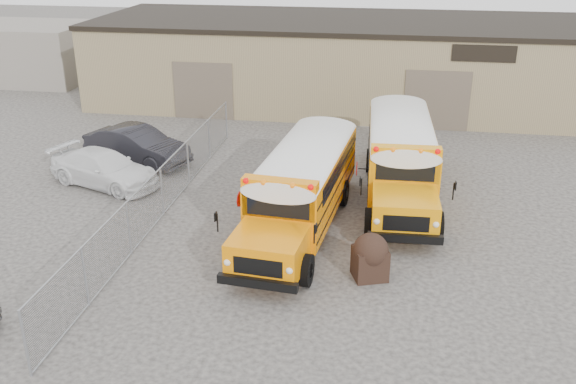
% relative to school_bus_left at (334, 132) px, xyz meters
% --- Properties ---
extents(ground, '(120.00, 120.00, 0.00)m').
position_rel_school_bus_left_xyz_m(ground, '(0.49, -8.76, -1.60)').
color(ground, '#302E2C').
rests_on(ground, ground).
extents(warehouse, '(30.20, 10.20, 4.67)m').
position_rel_school_bus_left_xyz_m(warehouse, '(0.49, 11.23, 0.77)').
color(warehouse, '#8C7E57').
rests_on(warehouse, ground).
extents(chainlink_fence, '(0.07, 18.07, 1.81)m').
position_rel_school_bus_left_xyz_m(chainlink_fence, '(-5.51, -5.76, -0.70)').
color(chainlink_fence, gray).
rests_on(chainlink_fence, ground).
extents(distant_building_left, '(8.00, 6.00, 3.60)m').
position_rel_school_bus_left_xyz_m(distant_building_left, '(-21.51, 13.24, 0.20)').
color(distant_building_left, gray).
rests_on(distant_building_left, ground).
extents(school_bus_left, '(3.34, 9.63, 2.77)m').
position_rel_school_bus_left_xyz_m(school_bus_left, '(0.00, 0.00, 0.00)').
color(school_bus_left, orange).
rests_on(school_bus_left, ground).
extents(school_bus_right, '(3.03, 9.80, 2.84)m').
position_rel_school_bus_left_xyz_m(school_bus_right, '(2.51, 3.68, 0.04)').
color(school_bus_right, orange).
rests_on(school_bus_right, ground).
extents(tarp_bundle, '(1.18, 1.12, 1.42)m').
position_rel_school_bus_left_xyz_m(tarp_bundle, '(1.98, -8.97, -0.87)').
color(tarp_bundle, black).
rests_on(tarp_bundle, ground).
extents(car_white, '(5.10, 3.39, 1.37)m').
position_rel_school_bus_left_xyz_m(car_white, '(-8.77, -3.43, -0.92)').
color(car_white, white).
rests_on(car_white, ground).
extents(car_dark, '(5.06, 3.13, 1.58)m').
position_rel_school_bus_left_xyz_m(car_dark, '(-8.45, -0.79, -0.81)').
color(car_dark, black).
rests_on(car_dark, ground).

